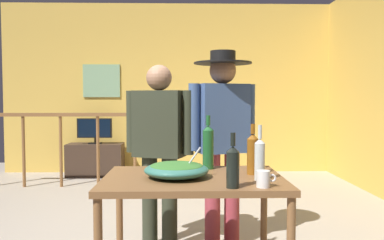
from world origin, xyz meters
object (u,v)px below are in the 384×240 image
salad_bowl (176,169)px  wine_bottle_clear (260,158)px  flat_screen_tv (95,129)px  person_standing_left (159,141)px  framed_picture (102,81)px  wine_bottle_green (208,146)px  serving_table (193,188)px  person_standing_right (223,130)px  tv_console (95,160)px  wine_bottle_amber (253,153)px  wine_bottle_dark (233,166)px  stair_railing (132,139)px  wine_glass (259,152)px  mug_white (264,179)px

salad_bowl → wine_bottle_clear: 0.53m
flat_screen_tv → person_standing_left: (1.24, -3.17, 0.13)m
framed_picture → wine_bottle_green: bearing=-68.4°
flat_screen_tv → person_standing_left: size_ratio=0.36×
serving_table → person_standing_right: bearing=70.4°
framed_picture → person_standing_right: 3.93m
flat_screen_tv → tv_console: bearing=90.0°
salad_bowl → wine_bottle_amber: wine_bottle_amber is taller
wine_bottle_dark → wine_bottle_green: wine_bottle_green is taller
wine_bottle_clear → wine_bottle_green: 0.51m
stair_railing → person_standing_right: 2.61m
wine_bottle_amber → wine_bottle_green: wine_bottle_green is taller
framed_picture → person_standing_right: (1.71, -3.49, -0.57)m
serving_table → wine_bottle_amber: size_ratio=3.42×
wine_bottle_clear → salad_bowl: bearing=169.8°
salad_bowl → wine_bottle_dark: (0.33, -0.30, 0.07)m
stair_railing → person_standing_left: person_standing_left is taller
wine_glass → person_standing_right: 0.50m
wine_bottle_clear → wine_bottle_amber: wine_bottle_clear is taller
wine_bottle_green → mug_white: 0.68m
serving_table → salad_bowl: salad_bowl is taller
serving_table → wine_bottle_dark: size_ratio=3.69×
serving_table → wine_bottle_dark: (0.22, -0.33, 0.20)m
salad_bowl → wine_bottle_amber: bearing=11.0°
stair_railing → flat_screen_tv: bearing=131.4°
framed_picture → wine_bottle_green: 4.29m
tv_console → flat_screen_tv: bearing=-90.0°
stair_railing → flat_screen_tv: 1.07m
stair_railing → salad_bowl: bearing=-77.7°
flat_screen_tv → wine_bottle_green: bearing=-66.0°
wine_bottle_amber → wine_bottle_green: bearing=142.7°
wine_bottle_dark → wine_bottle_amber: 0.44m
stair_railing → tv_console: size_ratio=3.61×
stair_railing → person_standing_left: 2.44m
salad_bowl → person_standing_left: size_ratio=0.27×
tv_console → flat_screen_tv: flat_screen_tv is taller
wine_bottle_green → person_standing_left: 0.59m
tv_console → wine_bottle_green: (1.62, -3.66, 0.65)m
serving_table → salad_bowl: (-0.11, -0.03, 0.13)m
flat_screen_tv → wine_glass: size_ratio=3.38×
flat_screen_tv → serving_table: 4.19m
wine_bottle_amber → wine_bottle_green: 0.36m
person_standing_right → salad_bowl: bearing=44.9°
mug_white → person_standing_right: person_standing_right is taller
flat_screen_tv → wine_bottle_dark: (1.72, -4.25, 0.10)m
tv_console → wine_bottle_amber: (1.90, -3.87, 0.63)m
serving_table → wine_glass: bearing=32.4°
person_standing_left → person_standing_right: bearing=-160.7°
flat_screen_tv → wine_bottle_amber: (1.90, -3.84, 0.12)m
tv_console → stair_railing: bearing=-49.7°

